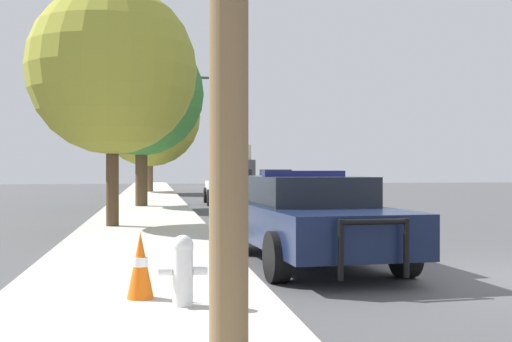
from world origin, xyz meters
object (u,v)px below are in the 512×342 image
(police_car, at_px, (307,216))
(traffic_cone, at_px, (140,265))
(tree_sidewalk_mid, at_px, (141,94))
(fire_hydrant, at_px, (183,268))
(box_truck, at_px, (233,165))
(traffic_light, at_px, (171,111))
(tree_sidewalk_far, at_px, (150,116))
(tree_sidewalk_near, at_px, (112,70))
(car_background_midblock, at_px, (230,186))
(car_background_oncoming, at_px, (276,181))

(police_car, bearing_deg, traffic_cone, 45.69)
(tree_sidewalk_mid, bearing_deg, traffic_cone, -89.11)
(fire_hydrant, distance_m, box_truck, 44.62)
(traffic_light, height_order, tree_sidewalk_mid, tree_sidewalk_mid)
(tree_sidewalk_far, bearing_deg, box_truck, 62.09)
(fire_hydrant, relative_size, tree_sidewalk_near, 0.12)
(fire_hydrant, distance_m, car_background_midblock, 20.41)
(traffic_light, xyz_separation_m, box_truck, (5.58, 22.72, -2.20))
(car_background_midblock, bearing_deg, traffic_light, 153.97)
(traffic_cone, bearing_deg, tree_sidewalk_far, 90.04)
(car_background_midblock, xyz_separation_m, traffic_cone, (-3.33, -19.78, -0.28))
(traffic_light, bearing_deg, fire_hydrant, -91.31)
(car_background_oncoming, xyz_separation_m, traffic_cone, (-7.31, -30.19, -0.29))
(tree_sidewalk_mid, bearing_deg, fire_hydrant, -87.73)
(car_background_midblock, xyz_separation_m, tree_sidewalk_mid, (-3.59, -2.88, 3.47))
(box_truck, bearing_deg, fire_hydrant, 82.16)
(traffic_light, xyz_separation_m, tree_sidewalk_mid, (-1.18, -4.13, 0.28))
(car_background_oncoming, bearing_deg, tree_sidewalk_mid, 61.74)
(car_background_oncoming, height_order, box_truck, box_truck)
(box_truck, distance_m, tree_sidewalk_mid, 27.80)
(fire_hydrant, bearing_deg, police_car, 58.23)
(tree_sidewalk_near, bearing_deg, fire_hydrant, -82.33)
(fire_hydrant, xyz_separation_m, tree_sidewalk_far, (-0.44, 31.88, 4.08))
(car_background_midblock, distance_m, tree_sidewalk_far, 12.73)
(fire_hydrant, height_order, tree_sidewalk_mid, tree_sidewalk_mid)
(traffic_light, height_order, car_background_oncoming, traffic_light)
(tree_sidewalk_far, bearing_deg, fire_hydrant, -89.20)
(car_background_midblock, distance_m, tree_sidewalk_near, 12.18)
(police_car, distance_m, tree_sidewalk_far, 28.83)
(tree_sidewalk_mid, xyz_separation_m, traffic_cone, (0.26, -16.90, -3.75))
(car_background_midblock, distance_m, traffic_cone, 20.06)
(car_background_oncoming, distance_m, tree_sidewalk_mid, 15.68)
(box_truck, bearing_deg, car_background_midblock, 82.46)
(box_truck, height_order, tree_sidewalk_near, tree_sidewalk_near)
(car_background_oncoming, bearing_deg, fire_hydrant, 78.74)
(tree_sidewalk_far, xyz_separation_m, tree_sidewalk_near, (-0.79, -22.72, -0.76))
(tree_sidewalk_mid, distance_m, tree_sidewalk_near, 8.19)
(tree_sidewalk_far, height_order, tree_sidewalk_near, tree_sidewalk_far)
(tree_sidewalk_far, bearing_deg, car_background_oncoming, -9.81)
(car_background_oncoming, bearing_deg, tree_sidewalk_far, -8.40)
(car_background_midblock, height_order, box_truck, box_truck)
(tree_sidewalk_near, height_order, traffic_cone, tree_sidewalk_near)
(police_car, height_order, tree_sidewalk_near, tree_sidewalk_near)
(tree_sidewalk_mid, bearing_deg, tree_sidewalk_far, 89.04)
(traffic_light, distance_m, tree_sidewalk_near, 12.41)
(traffic_light, xyz_separation_m, car_background_midblock, (2.41, -1.25, -3.19))
(tree_sidewalk_far, distance_m, tree_sidewalk_mid, 14.56)
(fire_hydrant, xyz_separation_m, box_truck, (6.07, 44.18, 1.25))
(fire_hydrant, relative_size, traffic_light, 0.13)
(fire_hydrant, relative_size, tree_sidewalk_mid, 0.11)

